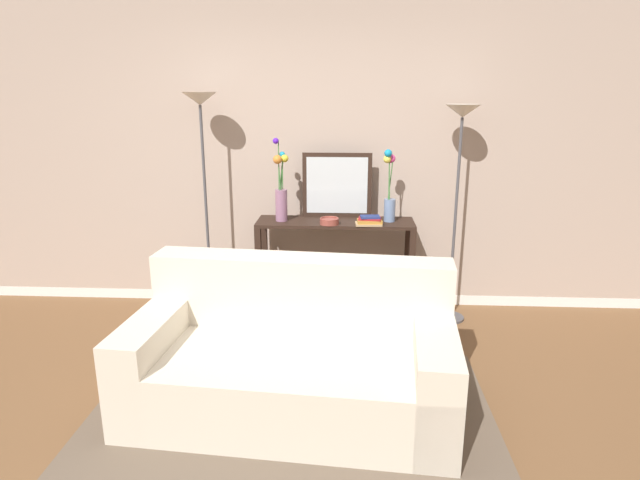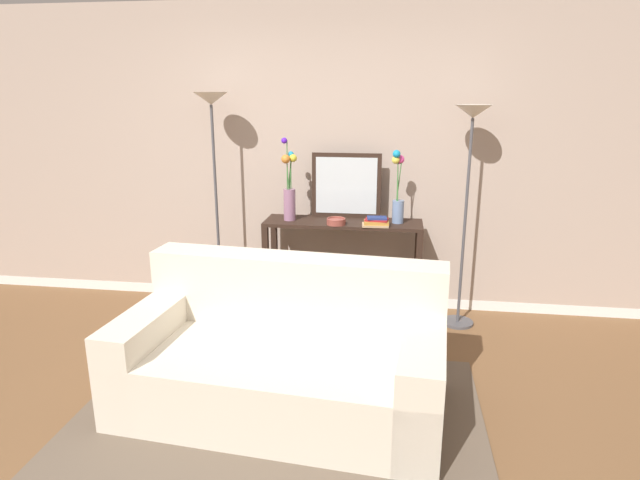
{
  "view_description": "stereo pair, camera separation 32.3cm",
  "coord_description": "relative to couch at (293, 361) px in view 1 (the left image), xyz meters",
  "views": [
    {
      "loc": [
        0.41,
        -2.62,
        1.91
      ],
      "look_at": [
        0.21,
        1.0,
        0.89
      ],
      "focal_mm": 30.08,
      "sensor_mm": 36.0,
      "label": 1
    },
    {
      "loc": [
        0.73,
        -2.59,
        1.91
      ],
      "look_at": [
        0.21,
        1.0,
        0.89
      ],
      "focal_mm": 30.08,
      "sensor_mm": 36.0,
      "label": 2
    }
  ],
  "objects": [
    {
      "name": "couch",
      "position": [
        0.0,
        0.0,
        0.0
      ],
      "size": [
        2.0,
        1.14,
        0.88
      ],
      "color": "beige",
      "rests_on": "ground"
    },
    {
      "name": "floor_lamp_right",
      "position": [
        1.2,
        1.39,
        1.11
      ],
      "size": [
        0.28,
        0.28,
        1.8
      ],
      "color": "#4C4C51",
      "rests_on": "ground"
    },
    {
      "name": "vase_short_flowers",
      "position": [
        0.66,
        1.42,
        0.79
      ],
      "size": [
        0.11,
        0.12,
        0.6
      ],
      "color": "#6B84AD",
      "rests_on": "console_table"
    },
    {
      "name": "book_row_under_console",
      "position": [
        -0.21,
        1.41,
        -0.25
      ],
      "size": [
        0.23,
        0.17,
        0.13
      ],
      "color": "gold",
      "rests_on": "ground"
    },
    {
      "name": "fruit_bowl",
      "position": [
        0.17,
        1.29,
        0.57
      ],
      "size": [
        0.15,
        0.15,
        0.05
      ],
      "color": "brown",
      "rests_on": "console_table"
    },
    {
      "name": "floor_lamp_left",
      "position": [
        -0.87,
        1.39,
        1.18
      ],
      "size": [
        0.28,
        0.28,
        1.89
      ],
      "color": "#4C4C51",
      "rests_on": "ground"
    },
    {
      "name": "wall_mirror",
      "position": [
        0.22,
        1.56,
        0.82
      ],
      "size": [
        0.59,
        0.02,
        0.55
      ],
      "color": "black",
      "rests_on": "console_table"
    },
    {
      "name": "console_table",
      "position": [
        0.22,
        1.41,
        0.28
      ],
      "size": [
        1.31,
        0.37,
        0.85
      ],
      "color": "black",
      "rests_on": "ground"
    },
    {
      "name": "area_rug",
      "position": [
        -0.01,
        -0.16,
        -0.3
      ],
      "size": [
        2.44,
        1.7,
        0.01
      ],
      "color": "brown",
      "rests_on": "ground"
    },
    {
      "name": "vase_tall_flowers",
      "position": [
        -0.23,
        1.39,
        0.79
      ],
      "size": [
        0.12,
        0.12,
        0.68
      ],
      "color": "gray",
      "rests_on": "console_table"
    },
    {
      "name": "book_stack",
      "position": [
        0.5,
        1.29,
        0.58
      ],
      "size": [
        0.22,
        0.15,
        0.07
      ],
      "color": "tan",
      "rests_on": "console_table"
    },
    {
      "name": "ground_plane",
      "position": [
        -0.08,
        -0.32,
        -0.32
      ],
      "size": [
        16.0,
        16.0,
        0.02
      ],
      "primitive_type": "cube",
      "color": "brown"
    },
    {
      "name": "back_wall",
      "position": [
        -0.08,
        1.78,
        1.01
      ],
      "size": [
        12.0,
        0.15,
        2.63
      ],
      "color": "white",
      "rests_on": "ground"
    }
  ]
}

